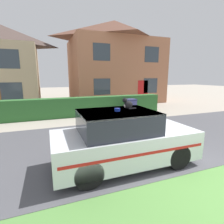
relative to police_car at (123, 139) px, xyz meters
The scene contains 6 objects.
road_strip 2.43m from the police_car, 47.59° to the left, with size 28.00×5.52×0.01m, color #4C4C51.
garden_hedge 6.59m from the police_car, 89.46° to the left, with size 10.90×0.69×1.18m, color #2D662D.
police_car is the anchor object (origin of this frame).
cat 1.02m from the police_car, 79.69° to the right, with size 0.33×0.20×0.30m.
house_right 13.73m from the police_car, 69.58° to the left, with size 8.69×6.50×7.65m.
wheelie_bin 6.29m from the police_car, 61.27° to the left, with size 0.62×0.60×1.07m.
Camera 1 is at (-3.47, -2.17, 2.44)m, focal length 28.00 mm.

